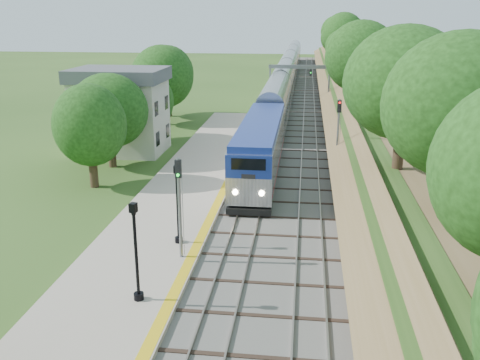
# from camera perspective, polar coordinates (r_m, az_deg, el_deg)

# --- Properties ---
(ground) EXTENTS (320.00, 320.00, 0.00)m
(ground) POSITION_cam_1_polar(r_m,az_deg,el_deg) (23.06, -2.97, -16.83)
(ground) COLOR #2D4C19
(ground) RESTS_ON ground
(trackbed) EXTENTS (9.50, 170.00, 0.28)m
(trackbed) POSITION_cam_1_polar(r_m,az_deg,el_deg) (79.80, 5.95, 8.06)
(trackbed) COLOR #4C4944
(trackbed) RESTS_ON ground
(platform) EXTENTS (6.40, 68.00, 0.38)m
(platform) POSITION_cam_1_polar(r_m,az_deg,el_deg) (38.02, -6.57, -2.32)
(platform) COLOR #A89987
(platform) RESTS_ON ground
(yellow_stripe) EXTENTS (0.55, 68.00, 0.01)m
(yellow_stripe) POSITION_cam_1_polar(r_m,az_deg,el_deg) (37.40, -2.32, -2.23)
(yellow_stripe) COLOR gold
(yellow_stripe) RESTS_ON platform
(embankment) EXTENTS (10.64, 170.00, 11.70)m
(embankment) POSITION_cam_1_polar(r_m,az_deg,el_deg) (79.80, 12.07, 9.14)
(embankment) COLOR brown
(embankment) RESTS_ON ground
(station_building) EXTENTS (8.60, 6.60, 8.00)m
(station_building) POSITION_cam_1_polar(r_m,az_deg,el_deg) (52.53, -12.59, 7.30)
(station_building) COLOR beige
(station_building) RESTS_ON ground
(signal_gantry) EXTENTS (8.40, 0.38, 6.20)m
(signal_gantry) POSITION_cam_1_polar(r_m,az_deg,el_deg) (74.18, 6.34, 11.05)
(signal_gantry) COLOR slate
(signal_gantry) RESTS_ON ground
(trees_behind_platform) EXTENTS (7.82, 53.32, 7.21)m
(trees_behind_platform) POSITION_cam_1_polar(r_m,az_deg,el_deg) (42.87, -13.13, 5.64)
(trees_behind_platform) COLOR #332316
(trees_behind_platform) RESTS_ON ground
(train) EXTENTS (3.05, 122.35, 4.49)m
(train) POSITION_cam_1_polar(r_m,az_deg,el_deg) (93.24, 4.95, 10.82)
(train) COLOR black
(train) RESTS_ON trackbed
(lamppost_mid) EXTENTS (0.46, 0.46, 4.70)m
(lamppost_mid) POSITION_cam_1_polar(r_m,az_deg,el_deg) (24.61, -10.99, -8.14)
(lamppost_mid) COLOR black
(lamppost_mid) RESTS_ON platform
(lamppost_far) EXTENTS (0.45, 0.45, 4.56)m
(lamppost_far) POSITION_cam_1_polar(r_m,az_deg,el_deg) (30.28, -6.66, -3.08)
(lamppost_far) COLOR black
(lamppost_far) RESTS_ON platform
(signal_platform) EXTENTS (0.32, 0.26, 5.51)m
(signal_platform) POSITION_cam_1_polar(r_m,az_deg,el_deg) (28.02, -6.50, -1.85)
(signal_platform) COLOR slate
(signal_platform) RESTS_ON platform
(signal_farside) EXTENTS (0.34, 0.27, 6.15)m
(signal_farside) POSITION_cam_1_polar(r_m,az_deg,el_deg) (44.88, 10.43, 5.47)
(signal_farside) COLOR slate
(signal_farside) RESTS_ON ground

